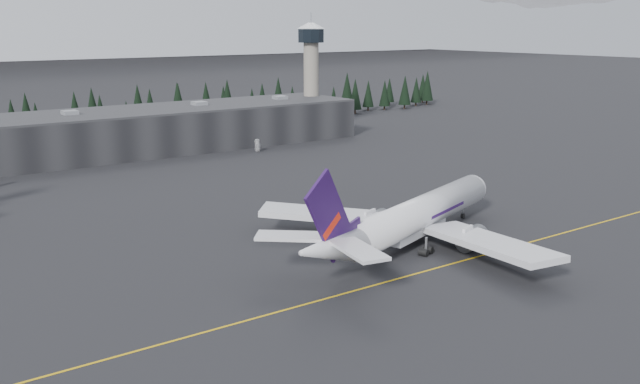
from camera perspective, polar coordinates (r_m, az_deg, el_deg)
ground at (r=110.83m, az=6.15°, el=-6.47°), size 1400.00×1400.00×0.00m
taxiline at (r=109.45m, az=6.85°, el=-6.74°), size 400.00×0.40×0.02m
terminal at (r=216.03m, az=-16.71°, el=4.50°), size 160.00×30.00×12.60m
control_tower at (r=251.67m, az=-0.72°, el=10.15°), size 10.00×10.00×37.70m
treeline at (r=250.79m, az=-19.60°, el=5.72°), size 360.00×20.00×15.00m
jet_main at (r=121.41m, az=7.01°, el=-2.22°), size 59.20×53.20×17.93m
gse_vehicle_b at (r=214.32m, az=-4.99°, el=3.41°), size 4.14×2.85×1.31m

